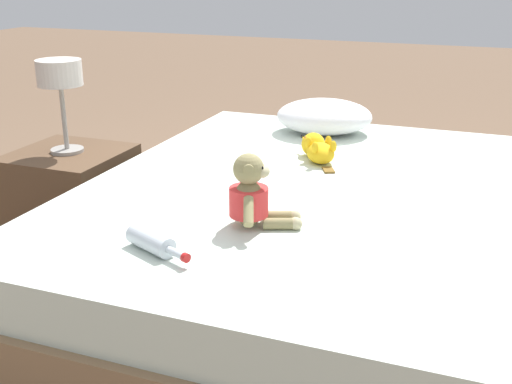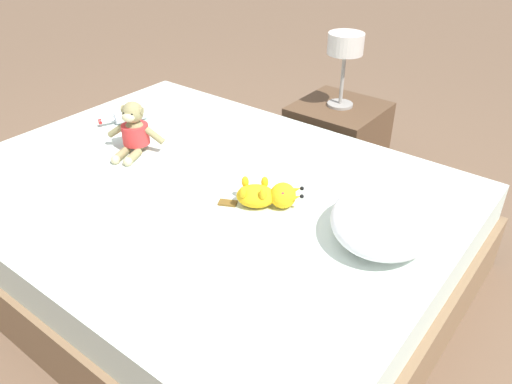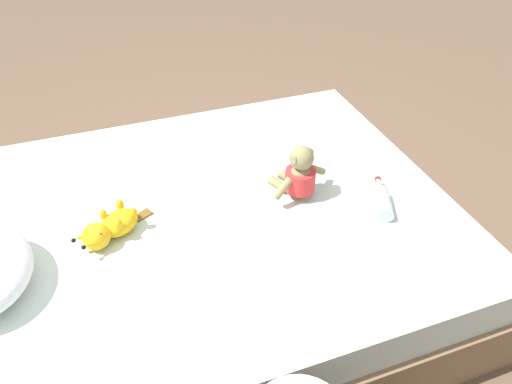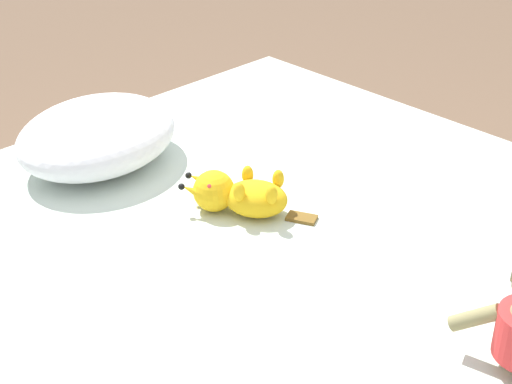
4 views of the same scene
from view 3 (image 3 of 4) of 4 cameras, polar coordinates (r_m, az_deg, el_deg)
ground_plane at (r=2.23m, az=-6.50°, el=-10.84°), size 16.00×16.00×0.00m
bed at (r=2.07m, az=-6.92°, el=-6.98°), size 1.58×2.09×0.43m
plush_monkey at (r=1.94m, az=5.01°, el=1.97°), size 0.25×0.28×0.24m
plush_yellow_creature at (r=1.85m, az=-16.85°, el=-4.07°), size 0.22×0.30×0.10m
glass_bottle at (r=1.97m, az=14.69°, el=-1.17°), size 0.24×0.14×0.06m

